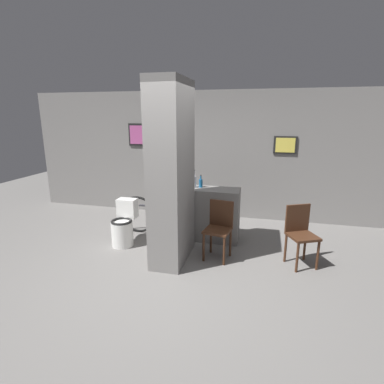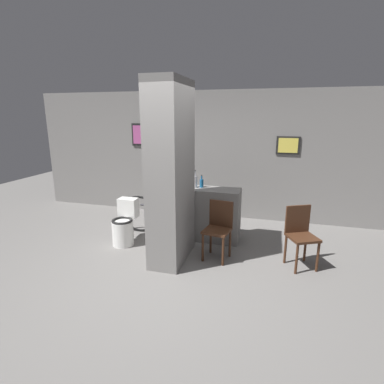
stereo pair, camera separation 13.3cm
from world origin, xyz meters
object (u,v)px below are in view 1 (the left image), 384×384
bicycle (163,216)px  bottle_tall (194,181)px  toilet (124,226)px  chair_near_pillar (219,227)px  chair_by_doorway (300,232)px

bicycle → bottle_tall: (0.56, 0.05, 0.66)m
bottle_tall → toilet: bearing=-150.6°
toilet → bicycle: 0.75m
toilet → chair_near_pillar: bearing=-3.0°
chair_near_pillar → bottle_tall: 1.02m
chair_by_doorway → toilet: bearing=153.3°
toilet → chair_near_pillar: chair_near_pillar is taller
chair_by_doorway → bottle_tall: (-1.71, 0.62, 0.53)m
toilet → bicycle: bearing=47.4°
bottle_tall → chair_by_doorway: bearing=-20.0°
bicycle → bottle_tall: size_ratio=5.42×
chair_by_doorway → bicycle: 2.35m
toilet → chair_by_doorway: 2.79m
toilet → bottle_tall: bearing=29.4°
chair_by_doorway → bicycle: chair_by_doorway is taller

